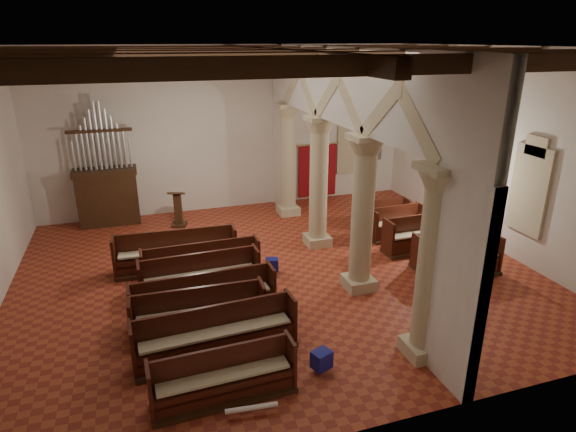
# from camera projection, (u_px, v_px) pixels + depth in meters

# --- Properties ---
(floor) EXTENTS (14.00, 14.00, 0.00)m
(floor) POSITION_uv_depth(u_px,v_px,m) (277.00, 272.00, 13.53)
(floor) COLOR #973B21
(floor) RESTS_ON ground
(ceiling) EXTENTS (14.00, 14.00, 0.00)m
(ceiling) POSITION_uv_depth(u_px,v_px,m) (275.00, 47.00, 11.44)
(ceiling) COLOR #321F10
(ceiling) RESTS_ON wall_back
(wall_back) EXTENTS (14.00, 0.02, 6.00)m
(wall_back) POSITION_uv_depth(u_px,v_px,m) (230.00, 130.00, 17.84)
(wall_back) COLOR silver
(wall_back) RESTS_ON floor
(wall_front) EXTENTS (14.00, 0.02, 6.00)m
(wall_front) POSITION_uv_depth(u_px,v_px,m) (392.00, 267.00, 7.14)
(wall_front) COLOR silver
(wall_front) RESTS_ON floor
(wall_right) EXTENTS (0.02, 12.00, 6.00)m
(wall_right) POSITION_uv_depth(u_px,v_px,m) (498.00, 151.00, 14.52)
(wall_right) COLOR silver
(wall_right) RESTS_ON floor
(ceiling_beams) EXTENTS (13.80, 11.80, 0.30)m
(ceiling_beams) POSITION_uv_depth(u_px,v_px,m) (275.00, 55.00, 11.51)
(ceiling_beams) COLOR #362211
(ceiling_beams) RESTS_ON wall_back
(arcade) EXTENTS (0.90, 11.90, 6.00)m
(arcade) POSITION_uv_depth(u_px,v_px,m) (340.00, 143.00, 12.81)
(arcade) COLOR tan
(arcade) RESTS_ON floor
(window_right_a) EXTENTS (0.03, 1.00, 2.20)m
(window_right_a) POSITION_uv_depth(u_px,v_px,m) (530.00, 190.00, 13.45)
(window_right_a) COLOR #367961
(window_right_a) RESTS_ON wall_right
(window_right_b) EXTENTS (0.03, 1.00, 2.20)m
(window_right_b) POSITION_uv_depth(u_px,v_px,m) (445.00, 158.00, 17.02)
(window_right_b) COLOR #367961
(window_right_b) RESTS_ON wall_right
(window_back) EXTENTS (1.00, 0.03, 2.20)m
(window_back) POSITION_uv_depth(u_px,v_px,m) (352.00, 143.00, 19.55)
(window_back) COLOR #367961
(window_back) RESTS_ON wall_back
(pipe_organ) EXTENTS (2.10, 0.85, 4.40)m
(pipe_organ) POSITION_uv_depth(u_px,v_px,m) (107.00, 186.00, 16.65)
(pipe_organ) COLOR #362211
(pipe_organ) RESTS_ON floor
(lectern) EXTENTS (0.63, 0.66, 1.33)m
(lectern) POSITION_uv_depth(u_px,v_px,m) (178.00, 211.00, 16.69)
(lectern) COLOR #392712
(lectern) RESTS_ON floor
(dossal_curtain) EXTENTS (1.80, 0.07, 2.17)m
(dossal_curtain) POSITION_uv_depth(u_px,v_px,m) (317.00, 171.00, 19.42)
(dossal_curtain) COLOR #9E1211
(dossal_curtain) RESTS_ON floor
(processional_banner) EXTENTS (0.62, 0.79, 2.76)m
(processional_banner) POSITION_uv_depth(u_px,v_px,m) (373.00, 178.00, 19.61)
(processional_banner) COLOR #362211
(processional_banner) RESTS_ON floor
(hymnal_box_a) EXTENTS (0.44, 0.40, 0.36)m
(hymnal_box_a) POSITION_uv_depth(u_px,v_px,m) (322.00, 359.00, 9.42)
(hymnal_box_a) COLOR #161E9A
(hymnal_box_a) RESTS_ON floor
(hymnal_box_b) EXTENTS (0.42, 0.39, 0.34)m
(hymnal_box_b) POSITION_uv_depth(u_px,v_px,m) (286.00, 329.00, 10.42)
(hymnal_box_b) COLOR navy
(hymnal_box_b) RESTS_ON floor
(hymnal_box_c) EXTENTS (0.39, 0.34, 0.34)m
(hymnal_box_c) POSITION_uv_depth(u_px,v_px,m) (272.00, 264.00, 13.39)
(hymnal_box_c) COLOR #162A9B
(hymnal_box_c) RESTS_ON floor
(tube_heater_a) EXTENTS (0.93, 0.19, 0.09)m
(tube_heater_a) POSITION_uv_depth(u_px,v_px,m) (252.00, 408.00, 8.35)
(tube_heater_a) COLOR white
(tube_heater_a) RESTS_ON floor
(tube_heater_b) EXTENTS (0.92, 0.44, 0.10)m
(tube_heater_b) POSITION_uv_depth(u_px,v_px,m) (258.00, 375.00, 9.16)
(tube_heater_b) COLOR white
(tube_heater_b) RESTS_ON floor
(nave_pew_0) EXTENTS (2.66, 0.76, 1.00)m
(nave_pew_0) POSITION_uv_depth(u_px,v_px,m) (224.00, 384.00, 8.69)
(nave_pew_0) COLOR #362211
(nave_pew_0) RESTS_ON floor
(nave_pew_1) EXTENTS (3.39, 0.92, 1.08)m
(nave_pew_1) POSITION_uv_depth(u_px,v_px,m) (217.00, 341.00, 9.88)
(nave_pew_1) COLOR #362211
(nave_pew_1) RESTS_ON floor
(nave_pew_2) EXTENTS (2.93, 0.83, 1.08)m
(nave_pew_2) POSITION_uv_depth(u_px,v_px,m) (200.00, 320.00, 10.59)
(nave_pew_2) COLOR #362211
(nave_pew_2) RESTS_ON floor
(nave_pew_3) EXTENTS (3.37, 0.84, 1.10)m
(nave_pew_3) POSITION_uv_depth(u_px,v_px,m) (205.00, 305.00, 11.19)
(nave_pew_3) COLOR #362211
(nave_pew_3) RESTS_ON floor
(nave_pew_4) EXTENTS (3.03, 0.79, 1.08)m
(nave_pew_4) POSITION_uv_depth(u_px,v_px,m) (201.00, 282.00, 12.27)
(nave_pew_4) COLOR #362211
(nave_pew_4) RESTS_ON floor
(nave_pew_5) EXTENTS (3.18, 0.72, 1.01)m
(nave_pew_5) POSITION_uv_depth(u_px,v_px,m) (202.00, 268.00, 13.06)
(nave_pew_5) COLOR #362211
(nave_pew_5) RESTS_ON floor
(nave_pew_6) EXTENTS (3.41, 0.93, 1.14)m
(nave_pew_6) POSITION_uv_depth(u_px,v_px,m) (177.00, 257.00, 13.59)
(nave_pew_6) COLOR #362211
(nave_pew_6) RESTS_ON floor
(aisle_pew_0) EXTENTS (2.17, 0.85, 1.09)m
(aisle_pew_0) POSITION_uv_depth(u_px,v_px,m) (464.00, 265.00, 13.17)
(aisle_pew_0) COLOR #362211
(aisle_pew_0) RESTS_ON floor
(aisle_pew_1) EXTENTS (1.98, 0.72, 1.05)m
(aisle_pew_1) POSITION_uv_depth(u_px,v_px,m) (446.00, 255.00, 13.80)
(aisle_pew_1) COLOR #362211
(aisle_pew_1) RESTS_ON floor
(aisle_pew_2) EXTENTS (1.97, 0.79, 1.12)m
(aisle_pew_2) POSITION_uv_depth(u_px,v_px,m) (415.00, 240.00, 14.74)
(aisle_pew_2) COLOR #362211
(aisle_pew_2) RESTS_ON floor
(aisle_pew_3) EXTENTS (1.90, 0.78, 1.06)m
(aisle_pew_3) POSITION_uv_depth(u_px,v_px,m) (397.00, 228.00, 15.77)
(aisle_pew_3) COLOR #362211
(aisle_pew_3) RESTS_ON floor
(aisle_pew_4) EXTENTS (1.79, 0.65, 0.96)m
(aisle_pew_4) POSITION_uv_depth(u_px,v_px,m) (383.00, 218.00, 16.71)
(aisle_pew_4) COLOR #362211
(aisle_pew_4) RESTS_ON floor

